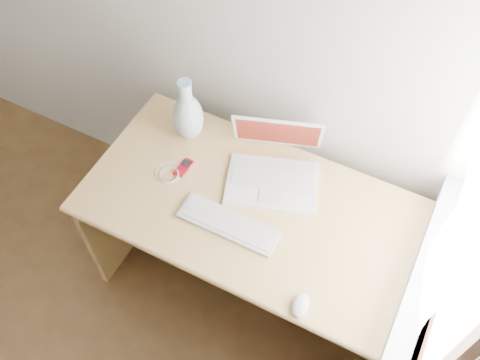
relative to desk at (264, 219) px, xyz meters
The scene contains 8 objects.
desk is the anchor object (origin of this frame).
laptop 0.28m from the desk, 86.83° to the left, with size 0.42×0.40×0.24m.
external_keyboard 0.30m from the desk, 106.91° to the right, with size 0.39×0.12×0.02m.
mouse 0.54m from the desk, 50.64° to the right, with size 0.06×0.09×0.03m, color white.
ipod 0.41m from the desk, behind, with size 0.05×0.10×0.01m.
cable_coil 0.46m from the desk, 166.00° to the right, with size 0.11×0.11×0.01m, color silver.
remote 0.35m from the desk, 139.97° to the right, with size 0.03×0.08×0.01m, color silver.
vase 0.54m from the desk, 164.55° to the left, with size 0.12×0.12×0.32m.
Camera 1 is at (1.48, 0.31, 2.49)m, focal length 40.00 mm.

